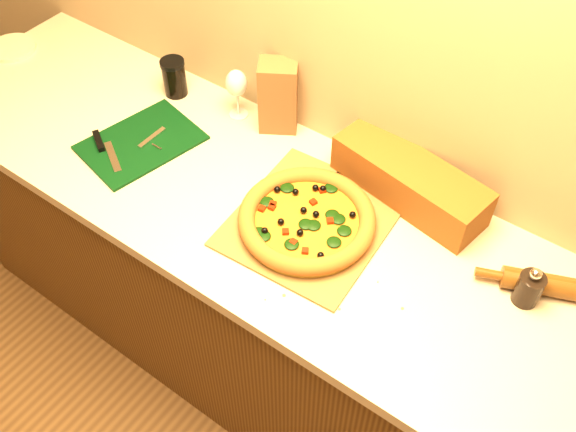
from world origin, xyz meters
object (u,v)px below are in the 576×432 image
object	(u,v)px
pizza_peel	(314,218)
pizza	(307,220)
cutting_board	(140,143)
side_plate	(12,48)
wine_glass	(236,84)
pepper_grinder	(529,288)
rolling_pin	(561,287)
dark_jar	(174,77)

from	to	relation	value
pizza_peel	pizza	bearing A→B (deg)	-91.71
cutting_board	side_plate	world-z (taller)	cutting_board
side_plate	wine_glass	bearing A→B (deg)	12.37
wine_glass	side_plate	bearing A→B (deg)	-167.63
cutting_board	wine_glass	bearing A→B (deg)	73.43
pepper_grinder	side_plate	size ratio (longest dim) A/B	0.72
pizza_peel	pizza	world-z (taller)	pizza
rolling_pin	side_plate	size ratio (longest dim) A/B	2.35
wine_glass	side_plate	distance (m)	0.90
pepper_grinder	dark_jar	bearing A→B (deg)	175.18
pizza	side_plate	world-z (taller)	pizza
rolling_pin	cutting_board	bearing A→B (deg)	-170.32
pizza_peel	wine_glass	xyz separation A→B (m)	(-0.44, 0.22, 0.11)
cutting_board	pepper_grinder	size ratio (longest dim) A/B	3.21
pizza	side_plate	bearing A→B (deg)	176.99
pizza_peel	cutting_board	size ratio (longest dim) A/B	1.56
rolling_pin	wine_glass	world-z (taller)	wine_glass
pizza	side_plate	xyz separation A→B (m)	(-1.32, 0.07, -0.02)
cutting_board	dark_jar	size ratio (longest dim) A/B	3.07
cutting_board	dark_jar	bearing A→B (deg)	119.48
dark_jar	rolling_pin	bearing A→B (deg)	-1.76
pepper_grinder	cutting_board	bearing A→B (deg)	-172.93
cutting_board	rolling_pin	xyz separation A→B (m)	(1.23, 0.21, 0.02)
pizza_peel	dark_jar	distance (m)	0.71
cutting_board	rolling_pin	bearing A→B (deg)	22.29
rolling_pin	side_plate	bearing A→B (deg)	-176.54
dark_jar	side_plate	xyz separation A→B (m)	(-0.64, -0.16, -0.06)
pepper_grinder	dark_jar	xyz separation A→B (m)	(-1.24, 0.10, 0.01)
pizza	rolling_pin	xyz separation A→B (m)	(0.63, 0.19, -0.00)
pizza	dark_jar	distance (m)	0.72
pepper_grinder	pizza	bearing A→B (deg)	-167.84
pizza	cutting_board	distance (m)	0.60
pizza_peel	pepper_grinder	world-z (taller)	pepper_grinder
pizza	pepper_grinder	xyz separation A→B (m)	(0.57, 0.12, 0.02)
rolling_pin	dark_jar	bearing A→B (deg)	178.24
pepper_grinder	wine_glass	xyz separation A→B (m)	(-1.01, 0.14, 0.07)
dark_jar	side_plate	size ratio (longest dim) A/B	0.76
pizza_peel	dark_jar	bearing A→B (deg)	160.97
dark_jar	side_plate	distance (m)	0.66
cutting_board	rolling_pin	distance (m)	1.25
wine_glass	pizza	bearing A→B (deg)	-30.48
pepper_grinder	dark_jar	world-z (taller)	dark_jar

